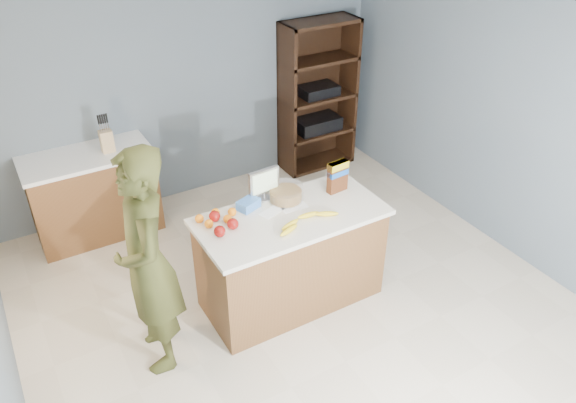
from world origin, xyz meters
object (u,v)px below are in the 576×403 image
tv (264,183)px  cereal_box (338,174)px  shelving_unit (316,98)px  person (148,264)px  counter_peninsula (291,261)px

tv → cereal_box: bearing=-18.5°
cereal_box → shelving_unit: bearing=62.2°
shelving_unit → cereal_box: 2.19m
shelving_unit → person: (-2.77, -2.09, 0.05)m
counter_peninsula → shelving_unit: (1.55, 2.05, 0.45)m
person → tv: (1.15, 0.37, 0.14)m
person → tv: person is taller
shelving_unit → cereal_box: (-1.02, -1.93, 0.20)m
tv → counter_peninsula: bearing=-77.5°
counter_peninsula → cereal_box: cereal_box is taller
person → tv: 1.21m
person → cereal_box: 1.76m
shelving_unit → cereal_box: size_ratio=6.43×
cereal_box → tv: bearing=161.5°
person → tv: size_ratio=6.49×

